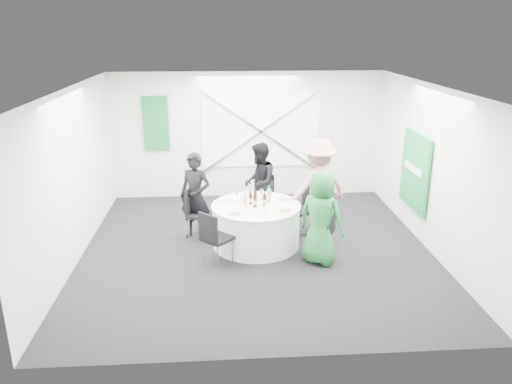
{
  "coord_description": "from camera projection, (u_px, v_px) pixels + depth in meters",
  "views": [
    {
      "loc": [
        -0.56,
        -7.94,
        3.73
      ],
      "look_at": [
        0.0,
        0.2,
        1.0
      ],
      "focal_mm": 35.0,
      "sensor_mm": 36.0,
      "label": 1
    }
  ],
  "objects": [
    {
      "name": "wine_glass_d",
      "position": [
        262.0,
        192.0,
        8.97
      ],
      "size": [
        0.07,
        0.07,
        0.17
      ],
      "color": "white",
      "rests_on": "banquet_table"
    },
    {
      "name": "wine_glass_b",
      "position": [
        237.0,
        195.0,
        8.82
      ],
      "size": [
        0.07,
        0.07,
        0.17
      ],
      "color": "white",
      "rests_on": "banquet_table"
    },
    {
      "name": "person_man_back_left",
      "position": [
        195.0,
        196.0,
        9.01
      ],
      "size": [
        0.68,
        0.57,
        1.6
      ],
      "primitive_type": "imported",
      "rotation": [
        0.0,
        0.0,
        -0.39
      ],
      "color": "black",
      "rests_on": "floor"
    },
    {
      "name": "plate_back",
      "position": [
        252.0,
        195.0,
        9.15
      ],
      "size": [
        0.28,
        0.28,
        0.01
      ],
      "color": "silver",
      "rests_on": "banquet_table"
    },
    {
      "name": "knife_d",
      "position": [
        242.0,
        195.0,
        9.17
      ],
      "size": [
        0.15,
        0.03,
        0.01
      ],
      "primitive_type": "cube",
      "rotation": [
        0.0,
        0.0,
        1.65
      ],
      "color": "silver",
      "rests_on": "banquet_table"
    },
    {
      "name": "fork_d",
      "position": [
        261.0,
        194.0,
        9.22
      ],
      "size": [
        0.15,
        0.03,
        0.01
      ],
      "primitive_type": "cube",
      "rotation": [
        0.0,
        0.0,
        1.65
      ],
      "color": "silver",
      "rests_on": "banquet_table"
    },
    {
      "name": "wine_glass_c",
      "position": [
        249.0,
        193.0,
        8.94
      ],
      "size": [
        0.07,
        0.07,
        0.17
      ],
      "color": "white",
      "rests_on": "banquet_table"
    },
    {
      "name": "plate_front_left",
      "position": [
        227.0,
        211.0,
        8.36
      ],
      "size": [
        0.29,
        0.29,
        0.01
      ],
      "color": "silver",
      "rests_on": "banquet_table"
    },
    {
      "name": "window_panel",
      "position": [
        261.0,
        131.0,
        11.08
      ],
      "size": [
        2.6,
        0.03,
        1.6
      ],
      "primitive_type": "cube",
      "color": "silver",
      "rests_on": "wall_back"
    },
    {
      "name": "window_brace_b",
      "position": [
        261.0,
        132.0,
        11.04
      ],
      "size": [
        2.63,
        0.05,
        1.84
      ],
      "primitive_type": "cube",
      "rotation": [
        0.0,
        -0.97,
        0.0
      ],
      "color": "silver",
      "rests_on": "window_panel"
    },
    {
      "name": "wall_left",
      "position": [
        73.0,
        177.0,
        8.09
      ],
      "size": [
        0.0,
        6.0,
        6.0
      ],
      "primitive_type": "plane",
      "rotation": [
        1.57,
        0.0,
        1.57
      ],
      "color": "silver",
      "rests_on": "floor"
    },
    {
      "name": "wall_front",
      "position": [
        276.0,
        250.0,
        5.45
      ],
      "size": [
        6.0,
        0.0,
        6.0
      ],
      "primitive_type": "plane",
      "rotation": [
        -1.57,
        0.0,
        0.0
      ],
      "color": "silver",
      "rests_on": "floor"
    },
    {
      "name": "napkin",
      "position": [
        235.0,
        212.0,
        8.27
      ],
      "size": [
        0.19,
        0.19,
        0.05
      ],
      "primitive_type": "cube",
      "rotation": [
        0.0,
        0.0,
        0.86
      ],
      "color": "white",
      "rests_on": "plate_front_left"
    },
    {
      "name": "person_woman_pink",
      "position": [
        318.0,
        187.0,
        9.12
      ],
      "size": [
        1.3,
        0.93,
        1.83
      ],
      "primitive_type": "imported",
      "rotation": [
        0.0,
        0.0,
        -2.78
      ],
      "color": "tan",
      "rests_on": "floor"
    },
    {
      "name": "fork_a",
      "position": [
        288.0,
        203.0,
        8.79
      ],
      "size": [
        0.08,
        0.14,
        0.01
      ],
      "primitive_type": "cube",
      "rotation": [
        0.0,
        0.0,
        0.44
      ],
      "color": "silver",
      "rests_on": "banquet_table"
    },
    {
      "name": "chair_back_right",
      "position": [
        304.0,
        205.0,
        9.25
      ],
      "size": [
        0.6,
        0.59,
        0.97
      ],
      "rotation": [
        0.0,
        0.0,
        -1.1
      ],
      "color": "black",
      "rests_on": "floor"
    },
    {
      "name": "wall_back",
      "position": [
        247.0,
        135.0,
        11.13
      ],
      "size": [
        6.0,
        0.0,
        6.0
      ],
      "primitive_type": "plane",
      "rotation": [
        1.57,
        0.0,
        0.0
      ],
      "color": "silver",
      "rests_on": "floor"
    },
    {
      "name": "green_water_bottle",
      "position": [
        269.0,
        196.0,
        8.78
      ],
      "size": [
        0.08,
        0.08,
        0.3
      ],
      "color": "green",
      "rests_on": "banquet_table"
    },
    {
      "name": "beer_bottle_d",
      "position": [
        255.0,
        201.0,
        8.55
      ],
      "size": [
        0.06,
        0.06,
        0.28
      ],
      "color": "#351909",
      "rests_on": "banquet_table"
    },
    {
      "name": "window_brace_a",
      "position": [
        261.0,
        132.0,
        11.04
      ],
      "size": [
        2.63,
        0.05,
        1.84
      ],
      "primitive_type": "cube",
      "rotation": [
        0.0,
        0.97,
        0.0
      ],
      "color": "silver",
      "rests_on": "window_panel"
    },
    {
      "name": "knife_c",
      "position": [
        224.0,
        203.0,
        8.79
      ],
      "size": [
        0.09,
        0.13,
        0.01
      ],
      "primitive_type": "cube",
      "rotation": [
        0.0,
        0.0,
        2.57
      ],
      "color": "silver",
      "rests_on": "banquet_table"
    },
    {
      "name": "person_woman_green",
      "position": [
        321.0,
        218.0,
        8.05
      ],
      "size": [
        0.91,
        0.85,
        1.57
      ],
      "primitive_type": "imported",
      "rotation": [
        0.0,
        0.0,
        2.51
      ],
      "color": "#217B37",
      "rests_on": "floor"
    },
    {
      "name": "beer_bottle_a",
      "position": [
        251.0,
        199.0,
        8.71
      ],
      "size": [
        0.06,
        0.06,
        0.24
      ],
      "color": "#351909",
      "rests_on": "banquet_table"
    },
    {
      "name": "green_banner",
      "position": [
        156.0,
        124.0,
        10.85
      ],
      "size": [
        0.55,
        0.04,
        1.2
      ],
      "primitive_type": "cube",
      "color": "#16713C",
      "rests_on": "wall_back"
    },
    {
      "name": "clear_water_bottle",
      "position": [
        245.0,
        200.0,
        8.63
      ],
      "size": [
        0.08,
        0.08,
        0.28
      ],
      "color": "white",
      "rests_on": "banquet_table"
    },
    {
      "name": "ceiling",
      "position": [
        257.0,
        88.0,
        7.84
      ],
      "size": [
        6.0,
        6.0,
        0.0
      ],
      "primitive_type": "plane",
      "rotation": [
        3.14,
        0.0,
        0.0
      ],
      "color": "silver",
      "rests_on": "wall_back"
    },
    {
      "name": "wine_glass_a",
      "position": [
        265.0,
        204.0,
        8.35
      ],
      "size": [
        0.07,
        0.07,
        0.17
      ],
      "color": "white",
      "rests_on": "banquet_table"
    },
    {
      "name": "beer_bottle_c",
      "position": [
        265.0,
        200.0,
        8.61
      ],
      "size": [
        0.06,
        0.06,
        0.26
      ],
      "color": "#351909",
      "rests_on": "banquet_table"
    },
    {
      "name": "beer_bottle_b",
      "position": [
        255.0,
        196.0,
        8.81
      ],
      "size": [
        0.06,
        0.06,
        0.26
      ],
      "color": "#351909",
      "rests_on": "banquet_table"
    },
    {
      "name": "plate_front_right",
      "position": [
        285.0,
        210.0,
        8.4
      ],
      "size": [
        0.26,
        0.26,
        0.04
      ],
      "color": "silver",
      "rests_on": "banquet_table"
    },
    {
      "name": "knife_e",
      "position": [
        288.0,
        209.0,
        8.48
      ],
      "size": [
        0.11,
        0.12,
        0.01
      ],
      "primitive_type": "cube",
      "rotation": [
        0.0,
        0.0,
        -0.74
      ],
      "color": "silver",
      "rests_on": "banquet_table"
    },
    {
      "name": "fork_e",
      "position": [
        277.0,
        214.0,
        8.25
      ],
      "size": [
        0.11,
        0.13,
        0.01
      ],
      "primitive_type": "cube",
      "rotation": [
        0.0,
        0.0,
        -0.68
      ],
      "color": "silver",
      "rests_on": "banquet_table"
    },
    {
      "name": "floor",
      "position": [
        257.0,
        250.0,
        8.73
      ],
      "size": [
        6.0,
        6.0,
        0.0
      ],
      "primitive_type": "plane",
      "color": "black",
      "rests_on": "ground"
    },
    {
      "name": "chair_front_right",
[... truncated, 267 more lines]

